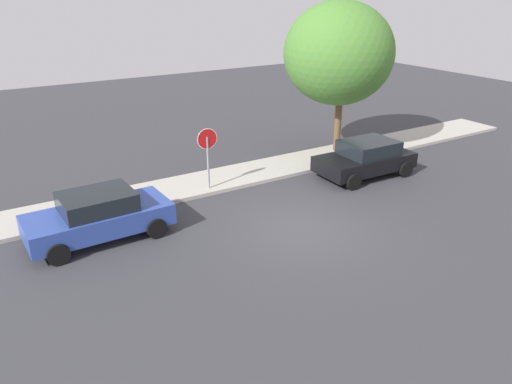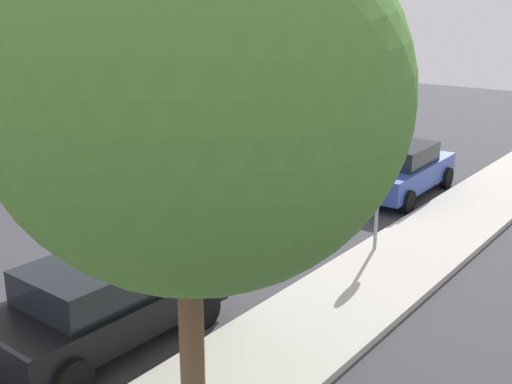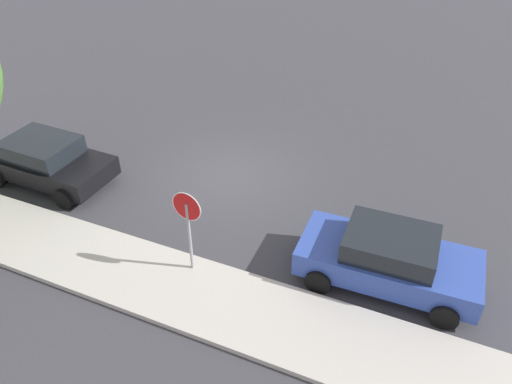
# 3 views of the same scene
# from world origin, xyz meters

# --- Properties ---
(ground_plane) EXTENTS (60.00, 60.00, 0.00)m
(ground_plane) POSITION_xyz_m (0.00, 0.00, 0.00)
(ground_plane) COLOR #38383D
(sidewalk_curb) EXTENTS (32.00, 2.25, 0.14)m
(sidewalk_curb) POSITION_xyz_m (0.00, 5.10, 0.07)
(sidewalk_curb) COLOR #B2ADA3
(sidewalk_curb) RESTS_ON ground_plane
(stop_sign) EXTENTS (0.78, 0.08, 2.47)m
(stop_sign) POSITION_xyz_m (-1.11, 4.38, 1.70)
(stop_sign) COLOR gray
(stop_sign) RESTS_ON ground_plane
(parked_car_blue) EXTENTS (4.36, 2.19, 1.50)m
(parked_car_blue) POSITION_xyz_m (-5.66, 2.77, 0.77)
(parked_car_blue) COLOR #2D479E
(parked_car_blue) RESTS_ON ground_plane
(parked_car_black) EXTENTS (4.07, 2.20, 1.46)m
(parked_car_black) POSITION_xyz_m (5.10, 2.56, 0.75)
(parked_car_black) COLOR black
(parked_car_black) RESTS_ON ground_plane
(street_tree_near_corner) EXTENTS (4.78, 4.78, 6.73)m
(street_tree_near_corner) POSITION_xyz_m (5.91, 5.55, 4.50)
(street_tree_near_corner) COLOR brown
(street_tree_near_corner) RESTS_ON ground_plane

